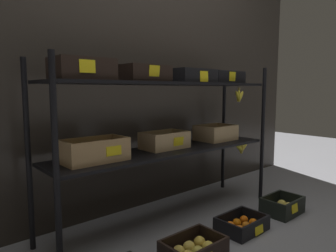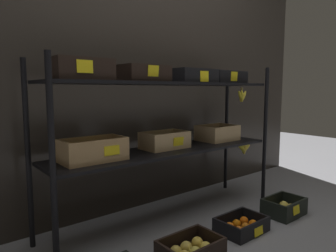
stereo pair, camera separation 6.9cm
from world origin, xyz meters
name	(u,v)px [view 1 (the left image)]	position (x,y,z in m)	size (l,w,h in m)	color
ground_plane	(168,219)	(0.00, 0.00, 0.00)	(10.00, 10.00, 0.00)	gray
storefront_wall	(134,72)	(0.00, 0.41, 1.10)	(4.19, 0.12, 2.20)	#2D2823
display_rack	(169,114)	(0.01, 0.01, 0.78)	(1.94, 0.46, 1.14)	black
crate_ground_apple_gold	(194,250)	(-0.24, -0.50, 0.04)	(0.35, 0.25, 0.11)	black
crate_ground_tangerine	(242,225)	(0.25, -0.47, 0.04)	(0.33, 0.24, 0.10)	black
crate_ground_right_apple_gold	(282,207)	(0.74, -0.50, 0.05)	(0.31, 0.23, 0.13)	black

